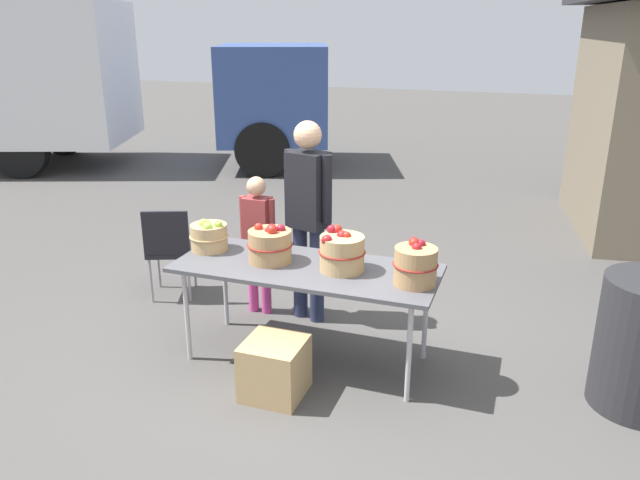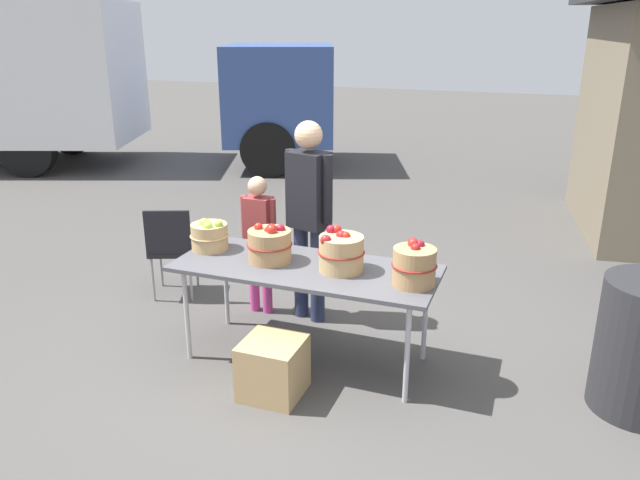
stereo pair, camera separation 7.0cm
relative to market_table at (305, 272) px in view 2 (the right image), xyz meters
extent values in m
plane|color=#474442|center=(0.00, 0.00, -0.71)|extent=(40.00, 40.00, 0.00)
cube|color=#4C4C51|center=(0.00, 0.00, 0.03)|extent=(1.90, 0.76, 0.03)
cylinder|color=#B2B2B7|center=(-0.83, -0.30, -0.35)|extent=(0.04, 0.04, 0.72)
cylinder|color=#B2B2B7|center=(0.83, -0.30, -0.35)|extent=(0.04, 0.04, 0.72)
cylinder|color=#B2B2B7|center=(-0.83, 0.30, -0.35)|extent=(0.04, 0.04, 0.72)
cylinder|color=#B2B2B7|center=(0.83, 0.30, -0.35)|extent=(0.04, 0.04, 0.72)
cylinder|color=tan|center=(-0.82, 0.07, 0.15)|extent=(0.28, 0.28, 0.20)
torus|color=tan|center=(-0.82, 0.07, 0.16)|extent=(0.30, 0.30, 0.01)
sphere|color=#9EC647|center=(-0.85, 0.06, 0.26)|extent=(0.07, 0.07, 0.07)
sphere|color=#9EC647|center=(-0.79, 0.00, 0.25)|extent=(0.07, 0.07, 0.07)
sphere|color=#8CB738|center=(-0.73, 0.06, 0.26)|extent=(0.06, 0.06, 0.06)
sphere|color=#7AA833|center=(-0.83, 0.06, 0.24)|extent=(0.08, 0.08, 0.08)
cylinder|color=#A87F51|center=(-0.28, 0.01, 0.16)|extent=(0.31, 0.31, 0.23)
torus|color=maroon|center=(-0.28, 0.01, 0.17)|extent=(0.33, 0.33, 0.01)
sphere|color=#B22319|center=(-0.38, 0.02, 0.29)|extent=(0.06, 0.06, 0.06)
sphere|color=maroon|center=(-0.28, 0.01, 0.27)|extent=(0.07, 0.07, 0.07)
sphere|color=maroon|center=(-0.21, 0.05, 0.29)|extent=(0.07, 0.07, 0.07)
sphere|color=#B22319|center=(-0.25, -0.03, 0.30)|extent=(0.07, 0.07, 0.07)
sphere|color=maroon|center=(-0.27, 0.02, 0.29)|extent=(0.08, 0.08, 0.08)
sphere|color=maroon|center=(-0.24, -0.02, 0.28)|extent=(0.07, 0.07, 0.07)
cylinder|color=tan|center=(0.26, 0.02, 0.17)|extent=(0.31, 0.31, 0.25)
torus|color=maroon|center=(0.26, 0.02, 0.18)|extent=(0.33, 0.33, 0.01)
sphere|color=maroon|center=(0.16, 0.09, 0.31)|extent=(0.07, 0.07, 0.07)
sphere|color=maroon|center=(0.25, 0.06, 0.29)|extent=(0.07, 0.07, 0.07)
sphere|color=#B22319|center=(0.20, 0.11, 0.31)|extent=(0.07, 0.07, 0.07)
sphere|color=#B22319|center=(0.29, 0.03, 0.30)|extent=(0.06, 0.06, 0.06)
sphere|color=maroon|center=(0.18, -0.08, 0.29)|extent=(0.08, 0.08, 0.08)
sphere|color=maroon|center=(0.26, 0.04, 0.29)|extent=(0.08, 0.08, 0.08)
cylinder|color=#A87F51|center=(0.80, -0.06, 0.17)|extent=(0.28, 0.28, 0.26)
torus|color=maroon|center=(0.80, -0.06, 0.19)|extent=(0.30, 0.30, 0.01)
sphere|color=maroon|center=(0.81, 0.02, 0.30)|extent=(0.07, 0.07, 0.07)
sphere|color=#B22319|center=(0.77, 0.00, 0.31)|extent=(0.07, 0.07, 0.07)
sphere|color=maroon|center=(0.80, -0.06, 0.30)|extent=(0.07, 0.07, 0.07)
sphere|color=maroon|center=(0.76, 0.01, 0.32)|extent=(0.07, 0.07, 0.07)
cylinder|color=#262D4C|center=(-0.14, 0.63, -0.29)|extent=(0.12, 0.12, 0.82)
cylinder|color=#262D4C|center=(-0.31, 0.68, -0.29)|extent=(0.12, 0.12, 0.82)
cube|color=black|center=(-0.23, 0.65, 0.43)|extent=(0.36, 0.29, 0.62)
sphere|color=tan|center=(-0.23, 0.65, 0.87)|extent=(0.22, 0.22, 0.22)
cylinder|color=black|center=(-0.05, 0.61, 0.46)|extent=(0.09, 0.09, 0.55)
cylinder|color=black|center=(-0.40, 0.70, 0.46)|extent=(0.09, 0.09, 0.55)
cylinder|color=#CC3F8C|center=(-0.61, 0.62, -0.41)|extent=(0.09, 0.09, 0.59)
cylinder|color=#CC3F8C|center=(-0.73, 0.62, -0.41)|extent=(0.09, 0.09, 0.59)
cube|color=maroon|center=(-0.67, 0.62, 0.11)|extent=(0.22, 0.16, 0.44)
sphere|color=tan|center=(-0.67, 0.62, 0.43)|extent=(0.16, 0.16, 0.16)
cylinder|color=maroon|center=(-0.54, 0.62, 0.13)|extent=(0.06, 0.06, 0.39)
cylinder|color=maroon|center=(-0.80, 0.63, 0.13)|extent=(0.06, 0.06, 0.39)
cube|color=white|center=(-7.34, 4.58, 0.89)|extent=(4.70, 3.52, 2.30)
cube|color=#334C8C|center=(-2.93, 6.21, 0.54)|extent=(2.42, 2.59, 1.60)
cube|color=black|center=(-2.14, 6.51, 0.86)|extent=(0.65, 1.67, 0.80)
cylinder|color=black|center=(-3.41, 7.05, -0.26)|extent=(0.94, 0.58, 0.90)
cylinder|color=black|center=(-2.75, 5.26, -0.26)|extent=(0.94, 0.58, 0.90)
cylinder|color=black|center=(-7.11, 5.68, -0.26)|extent=(0.94, 0.58, 0.90)
cylinder|color=black|center=(-6.45, 3.90, -0.26)|extent=(0.94, 0.58, 0.90)
cube|color=black|center=(-1.58, 0.69, -0.27)|extent=(0.52, 0.52, 0.04)
cube|color=black|center=(-1.51, 0.52, -0.05)|extent=(0.38, 0.18, 0.40)
cylinder|color=gray|center=(-1.49, 0.91, -0.50)|extent=(0.02, 0.02, 0.42)
cylinder|color=gray|center=(-1.80, 0.78, -0.50)|extent=(0.02, 0.02, 0.42)
cylinder|color=gray|center=(-1.36, 0.60, -0.50)|extent=(0.02, 0.02, 0.42)
cylinder|color=gray|center=(-1.67, 0.47, -0.50)|extent=(0.02, 0.02, 0.42)
cube|color=tan|center=(-0.04, -0.52, -0.51)|extent=(0.40, 0.40, 0.40)
camera|label=1|loc=(1.47, -3.86, 1.70)|focal=34.77mm
camera|label=2|loc=(1.54, -3.83, 1.70)|focal=34.77mm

